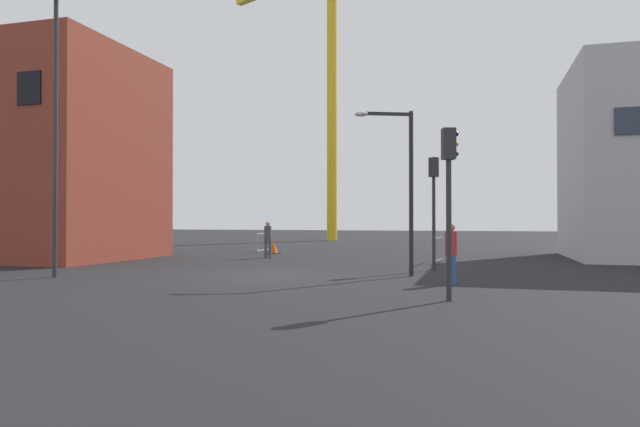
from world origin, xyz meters
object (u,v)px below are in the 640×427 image
Objects in this scene: pedestrian_walking at (451,249)px; pedestrian_waiting at (268,237)px; streetlamp_short at (402,174)px; traffic_light_crosswalk at (449,185)px; traffic_light_verge at (434,195)px; construction_crane at (328,54)px; streetlamp_tall at (54,113)px; traffic_cone_striped at (273,248)px.

pedestrian_walking is 0.97× the size of pedestrian_waiting.
pedestrian_waiting is (-7.25, 6.87, -2.26)m from streetlamp_short.
traffic_light_verge is at bearing 96.76° from traffic_light_crosswalk.
pedestrian_waiting is (3.28, -23.33, -15.67)m from construction_crane.
streetlamp_tall is 12.82m from pedestrian_walking.
streetlamp_short is 3.35m from pedestrian_walking.
pedestrian_walking is (1.62, -1.84, -2.29)m from streetlamp_short.
streetlamp_tall reaches higher than pedestrian_walking.
pedestrian_walking is at bearing -50.97° from traffic_cone_striped.
traffic_light_crosswalk is 2.26× the size of pedestrian_walking.
pedestrian_walking is (12.14, -32.04, -15.70)m from construction_crane.
traffic_light_crosswalk is at bearing -70.95° from construction_crane.
construction_crane is 37.69m from pedestrian_walking.
pedestrian_walking is 15.72m from traffic_cone_striped.
construction_crane is at bearing 109.22° from streetlamp_short.
traffic_light_crosswalk is (12.25, -35.48, -14.09)m from construction_crane.
construction_crane reaches higher than traffic_light_crosswalk.
traffic_light_verge is at bearing -67.84° from construction_crane.
traffic_light_verge is at bearing -29.34° from pedestrian_waiting.
traffic_light_verge is 4.58m from pedestrian_walking.
streetlamp_tall is 11.62m from pedestrian_waiting.
streetlamp_tall is at bearing -171.99° from pedestrian_walking.
streetlamp_short reaches higher than traffic_cone_striped.
pedestrian_waiting is (-8.98, 12.14, -1.58)m from traffic_light_crosswalk.
construction_crane is at bearing 110.76° from pedestrian_walking.
construction_crane is 28.30m from pedestrian_waiting.
traffic_light_verge is at bearing 70.53° from streetlamp_short.
streetlamp_tall reaches higher than pedestrian_waiting.
streetlamp_tall is at bearing 171.79° from traffic_light_crosswalk.
construction_crane reaches higher than streetlamp_tall.
streetlamp_tall is at bearing -89.77° from construction_crane.
traffic_cone_striped is at bearing 138.55° from traffic_light_verge.
streetlamp_tall is 5.07× the size of pedestrian_waiting.
traffic_light_verge is 5.95× the size of traffic_cone_striped.
traffic_light_crosswalk is (12.11, -1.75, -2.57)m from streetlamp_tall.
traffic_cone_striped is at bearing 128.60° from streetlamp_short.
construction_crane is at bearing 96.48° from traffic_cone_striped.
streetlamp_tall is at bearing -161.25° from streetlamp_short.
traffic_light_crosswalk reaches higher than traffic_cone_striped.
traffic_cone_striped is (-1.02, 3.50, -0.71)m from pedestrian_waiting.
construction_crane is 35.64m from streetlamp_tall.
streetlamp_short is 3.03× the size of pedestrian_waiting.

